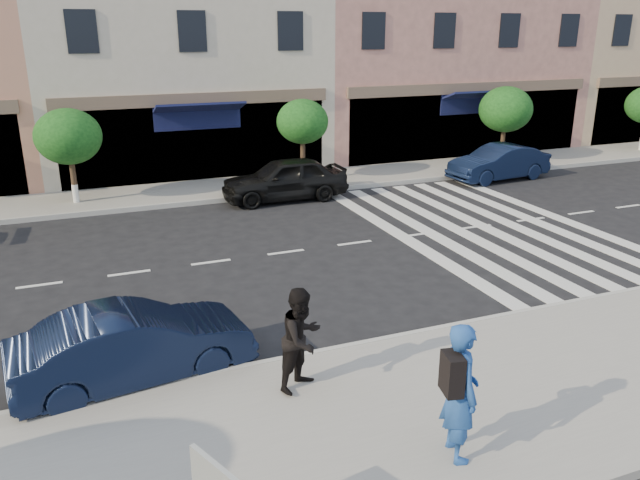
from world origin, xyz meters
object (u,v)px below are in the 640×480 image
at_px(car_near_mid, 134,345).
at_px(car_far_right, 499,163).
at_px(walker, 302,339).
at_px(photographer, 460,392).
at_px(car_far_mid, 284,179).

bearing_deg(car_near_mid, car_far_right, -64.20).
distance_m(walker, car_far_right, 16.64).
relative_size(car_near_mid, car_far_right, 0.96).
xyz_separation_m(walker, car_far_right, (12.25, 11.26, -0.33)).
bearing_deg(walker, car_near_mid, 117.34).
bearing_deg(photographer, car_near_mid, 56.35).
relative_size(photographer, car_far_mid, 0.46).
distance_m(car_far_mid, car_far_right, 8.66).
height_order(photographer, car_far_mid, photographer).
height_order(car_near_mid, car_far_mid, car_far_mid).
distance_m(walker, car_near_mid, 2.87).
height_order(car_near_mid, car_far_right, car_far_right).
relative_size(photographer, walker, 1.15).
distance_m(car_near_mid, car_far_mid, 11.72).
bearing_deg(car_far_mid, walker, -16.89).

